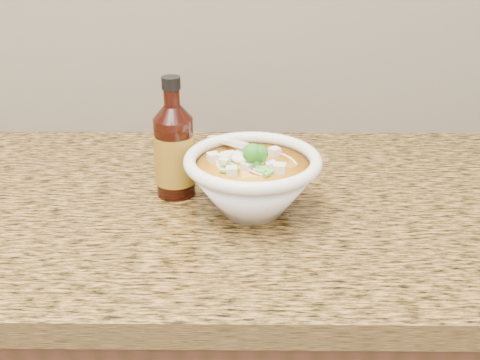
{
  "coord_description": "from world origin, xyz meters",
  "views": [
    {
      "loc": [
        0.29,
        0.76,
        1.37
      ],
      "look_at": [
        0.28,
        1.62,
        0.96
      ],
      "focal_mm": 45.0,
      "sensor_mm": 36.0,
      "label": 1
    }
  ],
  "objects": [
    {
      "name": "soup_bowl",
      "position": [
        0.3,
        1.62,
        0.95
      ],
      "size": [
        0.22,
        0.23,
        0.12
      ],
      "rotation": [
        0.0,
        0.0,
        0.02
      ],
      "color": "white",
      "rests_on": "counter_slab"
    },
    {
      "name": "hot_sauce_bottle",
      "position": [
        0.17,
        1.68,
        0.98
      ],
      "size": [
        0.08,
        0.08,
        0.21
      ],
      "rotation": [
        0.0,
        0.0,
        -0.18
      ],
      "color": "#3C0F08",
      "rests_on": "counter_slab"
    },
    {
      "name": "counter_slab",
      "position": [
        0.0,
        1.68,
        0.88
      ],
      "size": [
        4.0,
        0.68,
        0.04
      ],
      "primitive_type": "cube",
      "color": "#9E6B39",
      "rests_on": "cabinet"
    }
  ]
}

